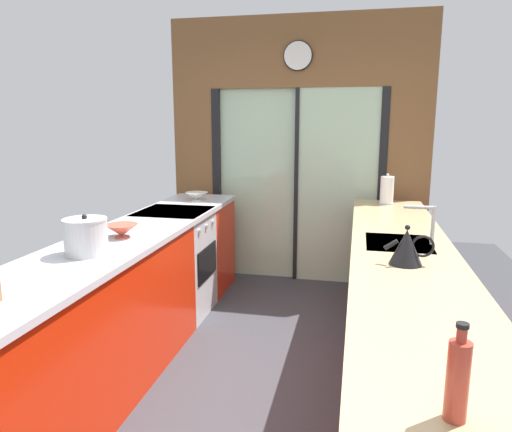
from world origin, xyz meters
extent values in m
cube|color=#38383D|center=(0.00, 0.60, -0.01)|extent=(5.04, 7.60, 0.02)
cube|color=brown|center=(0.00, 2.40, 2.35)|extent=(2.64, 0.08, 0.70)
cube|color=#B2D1AD|center=(-0.42, 2.42, 1.00)|extent=(0.80, 0.02, 2.00)
cube|color=#B2D1AD|center=(0.42, 2.38, 1.00)|extent=(0.80, 0.02, 2.00)
cube|color=black|center=(-0.86, 2.40, 1.00)|extent=(0.08, 0.10, 2.00)
cube|color=black|center=(0.86, 2.40, 1.00)|extent=(0.08, 0.10, 2.00)
cube|color=black|center=(0.00, 2.40, 1.00)|extent=(0.04, 0.10, 2.00)
cube|color=brown|center=(-1.11, 2.40, 1.00)|extent=(0.42, 0.08, 2.00)
cube|color=brown|center=(1.11, 2.40, 1.00)|extent=(0.42, 0.08, 2.00)
cylinder|color=white|center=(0.00, 2.34, 2.30)|extent=(0.27, 0.03, 0.27)
torus|color=black|center=(0.00, 2.34, 2.30)|extent=(0.29, 0.02, 0.29)
cube|color=red|center=(-0.91, -0.33, 0.44)|extent=(0.58, 2.55, 0.88)
cube|color=red|center=(-0.91, 1.88, 0.44)|extent=(0.58, 0.65, 0.88)
cube|color=#BCBCC1|center=(-0.91, 0.30, 0.90)|extent=(0.62, 3.80, 0.04)
cube|color=red|center=(0.91, 0.30, 0.44)|extent=(0.58, 3.80, 0.88)
cube|color=tan|center=(0.91, 0.30, 0.90)|extent=(0.62, 3.80, 0.04)
cube|color=#B7BABC|center=(0.89, 0.55, 0.90)|extent=(0.40, 0.48, 0.05)
cylinder|color=#B7BABC|center=(1.09, 0.55, 1.04)|extent=(0.02, 0.02, 0.24)
cylinder|color=#B7BABC|center=(1.00, 0.55, 1.15)|extent=(0.18, 0.02, 0.02)
cube|color=#B7BABC|center=(-0.91, 1.25, 0.44)|extent=(0.58, 0.60, 0.88)
cube|color=black|center=(-0.61, 1.25, 0.48)|extent=(0.01, 0.48, 0.28)
cube|color=black|center=(-0.91, 1.25, 0.91)|extent=(0.58, 0.60, 0.03)
cylinder|color=#B7BABC|center=(-0.61, 1.07, 0.80)|extent=(0.02, 0.04, 0.04)
cylinder|color=#B7BABC|center=(-0.61, 1.25, 0.80)|extent=(0.02, 0.04, 0.04)
cylinder|color=#B7BABC|center=(-0.61, 1.43, 0.80)|extent=(0.02, 0.04, 0.04)
cylinder|color=#BC4C38|center=(-0.89, 0.31, 0.92)|extent=(0.10, 0.10, 0.01)
cone|color=#BC4C38|center=(-0.89, 0.31, 0.97)|extent=(0.22, 0.22, 0.08)
cylinder|color=silver|center=(-0.89, 1.80, 0.92)|extent=(0.10, 0.10, 0.01)
cone|color=silver|center=(-0.89, 1.80, 0.96)|extent=(0.22, 0.22, 0.07)
cylinder|color=#B7BABC|center=(-0.89, -0.11, 1.02)|extent=(0.24, 0.24, 0.20)
cylinder|color=#B7BABC|center=(-0.89, -0.11, 1.13)|extent=(0.25, 0.25, 0.01)
sphere|color=black|center=(-0.89, -0.11, 1.14)|extent=(0.03, 0.03, 0.03)
cone|color=black|center=(0.89, 0.08, 1.02)|extent=(0.18, 0.18, 0.19)
sphere|color=black|center=(0.89, 0.08, 1.12)|extent=(0.03, 0.03, 0.03)
cylinder|color=black|center=(0.81, 0.08, 1.03)|extent=(0.08, 0.02, 0.07)
torus|color=black|center=(0.97, 0.08, 1.03)|extent=(0.12, 0.01, 0.12)
cylinder|color=#B23D2D|center=(0.89, -1.30, 1.03)|extent=(0.06, 0.06, 0.22)
cylinder|color=#B23D2D|center=(0.89, -1.30, 1.16)|extent=(0.03, 0.03, 0.04)
cylinder|color=black|center=(0.89, -1.30, 1.18)|extent=(0.03, 0.03, 0.01)
cylinder|color=#B7BABC|center=(0.89, 1.99, 0.93)|extent=(0.14, 0.14, 0.01)
cylinder|color=white|center=(0.89, 1.99, 1.05)|extent=(0.12, 0.12, 0.24)
sphere|color=#B7BABC|center=(0.89, 1.99, 1.19)|extent=(0.03, 0.03, 0.03)
camera|label=1|loc=(0.62, -2.47, 1.68)|focal=33.13mm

